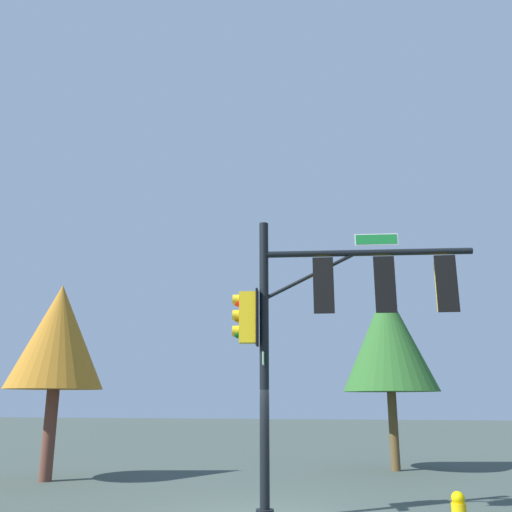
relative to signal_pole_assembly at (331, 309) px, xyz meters
The scene contains 3 objects.
signal_pole_assembly is the anchor object (origin of this frame).
tree_near 9.48m from the signal_pole_assembly, 156.26° to the left, with size 2.91×2.91×5.85m.
tree_far 8.48m from the signal_pole_assembly, 79.83° to the left, with size 3.32×3.32×6.27m.
Camera 1 is at (2.11, -11.56, 2.28)m, focal length 38.41 mm.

